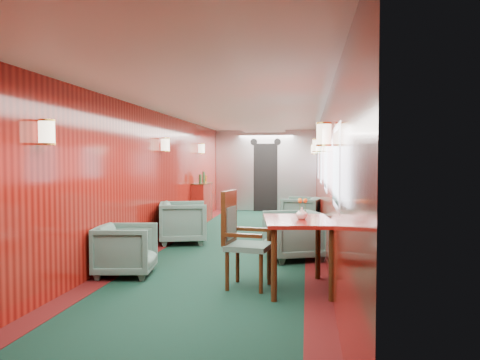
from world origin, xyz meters
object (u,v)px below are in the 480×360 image
Objects in this scene: armchair_left_near at (126,250)px; armchair_right_far at (301,213)px; side_chair at (240,235)px; armchair_left_far at (183,222)px; credenza at (202,202)px; armchair_right_near at (294,235)px; dining_table at (298,230)px.

armchair_left_near is 0.95× the size of armchair_right_far.
side_chair is 1.37× the size of armchair_left_far.
credenza is 2.64m from armchair_right_far.
side_chair is 1.55× the size of armchair_left_near.
armchair_left_far reaches higher than armchair_right_near.
credenza reaches higher than armchair_left_near.
credenza is 1.57× the size of armchair_right_far.
armchair_left_far is 1.04× the size of armchair_right_near.
armchair_right_near is 3.09m from armchair_right_far.
armchair_right_near reaches higher than armchair_right_far.
credenza is at bearing -9.70° from armchair_left_far.
armchair_left_near is at bearing -14.07° from armchair_right_far.
credenza is 5.41m from armchair_left_near.
armchair_right_far is at bearing 82.57° from dining_table.
armchair_right_far is at bearing -35.08° from armchair_left_near.
armchair_right_near is (2.03, -1.09, -0.01)m from armchair_left_far.
credenza is at bearing -6.04° from armchair_left_near.
side_chair is 1.62m from armchair_left_near.
armchair_right_near is 1.03× the size of armchair_right_far.
armchair_right_near is at bearing -59.92° from credenza.
armchair_right_near reaches higher than armchair_left_near.
dining_table reaches higher than armchair_right_near.
dining_table is 2.30m from armchair_left_near.
side_chair is at bearing -72.86° from credenza.
side_chair is 0.94× the size of credenza.
dining_table is at bearing 7.82° from side_chair.
armchair_left_far is (-2.13, 2.76, -0.31)m from dining_table.
dining_table reaches higher than armchair_left_near.
side_chair is (-0.69, 0.01, -0.07)m from dining_table.
armchair_left_near is 4.95m from armchair_right_far.
dining_table reaches higher than armchair_right_far.
armchair_left_far is (0.33, -2.99, -0.10)m from credenza.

